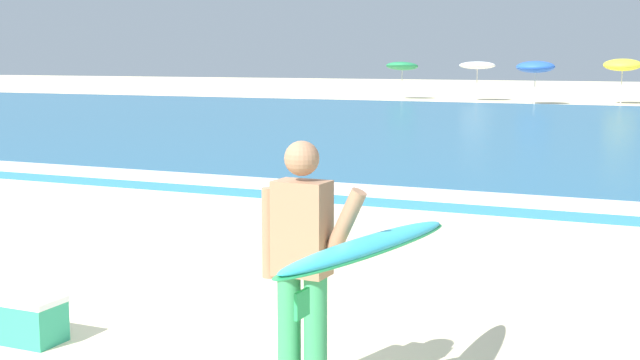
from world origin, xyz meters
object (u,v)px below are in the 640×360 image
object	(u,v)px
cooler_box	(31,320)
beach_umbrella_1	(477,65)
beach_umbrella_2	(536,67)
beach_umbrella_0	(402,66)
beach_umbrella_3	(622,65)
surfer_with_board	(334,256)

from	to	relation	value
cooler_box	beach_umbrella_1	bearing A→B (deg)	98.93
beach_umbrella_1	beach_umbrella_2	xyz separation A→B (m)	(3.42, -2.42, -0.05)
beach_umbrella_0	cooler_box	xyz separation A→B (m)	(10.39, -39.61, -1.60)
beach_umbrella_0	beach_umbrella_2	bearing A→B (deg)	-19.51
beach_umbrella_0	beach_umbrella_2	size ratio (longest dim) A/B	0.99
beach_umbrella_2	beach_umbrella_1	bearing A→B (deg)	144.75
beach_umbrella_1	beach_umbrella_3	world-z (taller)	beach_umbrella_3
cooler_box	surfer_with_board	bearing A→B (deg)	-5.95
beach_umbrella_2	cooler_box	world-z (taller)	beach_umbrella_2
beach_umbrella_0	beach_umbrella_1	distance (m)	4.23
beach_umbrella_2	cooler_box	bearing A→B (deg)	-85.73
beach_umbrella_1	beach_umbrella_0	bearing A→B (deg)	176.10
surfer_with_board	cooler_box	distance (m)	2.87
beach_umbrella_1	cooler_box	xyz separation A→B (m)	(6.18, -39.32, -1.66)
surfer_with_board	beach_umbrella_0	size ratio (longest dim) A/B	1.23
beach_umbrella_1	beach_umbrella_3	size ratio (longest dim) A/B	0.91
surfer_with_board	beach_umbrella_0	xyz separation A→B (m)	(-13.12, 39.89, 0.76)
beach_umbrella_2	beach_umbrella_3	distance (m)	4.32
surfer_with_board	beach_umbrella_1	distance (m)	40.60
surfer_with_board	cooler_box	xyz separation A→B (m)	(-2.73, 0.28, -0.84)
beach_umbrella_0	beach_umbrella_3	distance (m)	11.42
beach_umbrella_3	cooler_box	world-z (taller)	beach_umbrella_3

